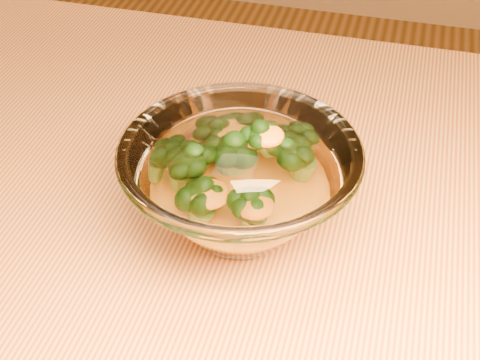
# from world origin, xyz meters

# --- Properties ---
(table) EXTENTS (1.20, 0.80, 0.75)m
(table) POSITION_xyz_m (0.00, 0.00, 0.65)
(table) COLOR gold
(table) RESTS_ON ground
(glass_bowl) EXTENTS (0.21, 0.21, 0.09)m
(glass_bowl) POSITION_xyz_m (-0.04, 0.01, 0.80)
(glass_bowl) COLOR white
(glass_bowl) RESTS_ON table
(cheese_sauce) EXTENTS (0.11, 0.11, 0.03)m
(cheese_sauce) POSITION_xyz_m (-0.04, 0.01, 0.78)
(cheese_sauce) COLOR #FFA015
(cheese_sauce) RESTS_ON glass_bowl
(broccoli_heap) EXTENTS (0.15, 0.14, 0.07)m
(broccoli_heap) POSITION_xyz_m (-0.05, 0.03, 0.81)
(broccoli_heap) COLOR black
(broccoli_heap) RESTS_ON cheese_sauce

